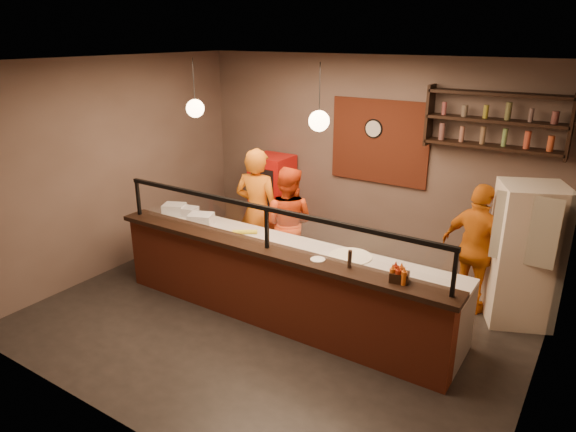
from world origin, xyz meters
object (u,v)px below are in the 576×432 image
Objects in this scene: cook_mid at (287,223)px; pepper_mill at (350,259)px; pizza_dough at (350,256)px; wall_clock at (374,129)px; cook_left at (258,212)px; condiment_caddy at (399,277)px; red_cooler at (273,198)px; cook_right at (477,250)px; fridge at (525,255)px.

pepper_mill is (1.64, -1.27, 0.31)m from cook_mid.
pizza_dough is at bearing 141.34° from cook_mid.
wall_clock is 0.15× the size of cook_left.
wall_clock reaches higher than pepper_mill.
pizza_dough is 2.78× the size of condiment_caddy.
cook_mid is at bearing -47.08° from red_cooler.
cook_right is 3.72m from red_cooler.
wall_clock is at bearing 136.61° from fridge.
wall_clock is 3.04m from pepper_mill.
cook_mid reaches higher than red_cooler.
fridge is 4.26m from red_cooler.
cook_left is at bearing 162.76° from pizza_dough.
wall_clock is at bearing 119.76° from condiment_caddy.
wall_clock is 2.03m from cook_mid.
wall_clock is 0.17× the size of fridge.
fridge is 2.38m from pepper_mill.
wall_clock is 0.17× the size of cook_right.
pepper_mill is (-1.52, -1.82, 0.26)m from fridge.
pepper_mill reaches higher than condiment_caddy.
cook_left is 3.64× the size of pizza_dough.
wall_clock is 0.56× the size of pizza_dough.
wall_clock reaches higher than pizza_dough.
cook_mid is 2.10m from pepper_mill.
condiment_caddy is 0.93× the size of pepper_mill.
cook_mid is 0.95× the size of fridge.
condiment_caddy is (2.23, -1.28, 0.26)m from cook_mid.
wall_clock is 0.20× the size of red_cooler.
cook_mid is 0.98× the size of cook_right.
fridge is 9.40× the size of condiment_caddy.
cook_left reaches higher than red_cooler.
pepper_mill is at bearing -65.21° from pizza_dough.
pepper_mill is (2.10, -1.16, 0.19)m from cook_left.
wall_clock is 3.30m from condiment_caddy.
cook_right is at bearing -26.64° from wall_clock.
pizza_dough is (-1.24, -1.15, 0.04)m from cook_right.
cook_mid is at bearing 166.30° from fridge.
cook_left reaches higher than fridge.
pepper_mill is at bearing -153.49° from fridge.
pizza_dough is at bearing 62.65° from cook_right.
wall_clock is 2.91m from fridge.
cook_right is 1.69m from pizza_dough.
red_cooler is (-4.21, 0.59, -0.14)m from fridge.
cook_left reaches higher than condiment_caddy.
wall_clock is at bearing -134.36° from cook_left.
red_cooler is (-0.59, 1.25, -0.21)m from cook_left.
red_cooler is 2.84× the size of pizza_dough.
red_cooler is at bearing -73.25° from cook_left.
cook_mid reaches higher than condiment_caddy.
pepper_mill is at bearing 129.92° from cook_mid.
wall_clock is at bearing 109.85° from pepper_mill.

